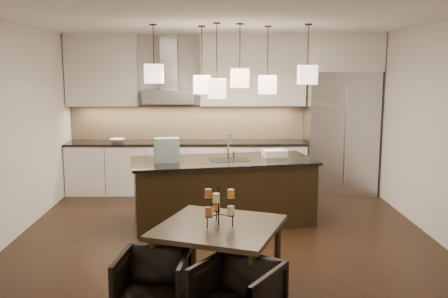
{
  "coord_description": "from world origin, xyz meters",
  "views": [
    {
      "loc": [
        -0.12,
        -6.36,
        2.22
      ],
      "look_at": [
        0.0,
        0.2,
        1.15
      ],
      "focal_mm": 40.0,
      "sensor_mm": 36.0,
      "label": 1
    }
  ],
  "objects_px": {
    "refrigerator": "(340,133)",
    "armchair_left": "(153,284)",
    "armchair_right": "(237,296)",
    "island_body": "(223,192)",
    "dining_table": "(219,258)"
  },
  "relations": [
    {
      "from": "refrigerator",
      "to": "armchair_left",
      "type": "distance_m",
      "value": 5.33
    },
    {
      "from": "refrigerator",
      "to": "armchair_right",
      "type": "relative_size",
      "value": 3.24
    },
    {
      "from": "armchair_left",
      "to": "armchair_right",
      "type": "distance_m",
      "value": 0.8
    },
    {
      "from": "refrigerator",
      "to": "armchair_right",
      "type": "height_order",
      "value": "refrigerator"
    },
    {
      "from": "armchair_left",
      "to": "armchair_right",
      "type": "height_order",
      "value": "armchair_right"
    },
    {
      "from": "refrigerator",
      "to": "armchair_right",
      "type": "distance_m",
      "value": 5.24
    },
    {
      "from": "island_body",
      "to": "armchair_right",
      "type": "bearing_deg",
      "value": -99.21
    },
    {
      "from": "dining_table",
      "to": "armchair_left",
      "type": "xyz_separation_m",
      "value": [
        -0.6,
        -0.5,
        -0.05
      ]
    },
    {
      "from": "refrigerator",
      "to": "island_body",
      "type": "height_order",
      "value": "refrigerator"
    },
    {
      "from": "refrigerator",
      "to": "armchair_left",
      "type": "bearing_deg",
      "value": -121.87
    },
    {
      "from": "island_body",
      "to": "armchair_left",
      "type": "distance_m",
      "value": 2.84
    },
    {
      "from": "refrigerator",
      "to": "island_body",
      "type": "distance_m",
      "value": 2.8
    },
    {
      "from": "armchair_right",
      "to": "refrigerator",
      "type": "bearing_deg",
      "value": 101.1
    },
    {
      "from": "refrigerator",
      "to": "dining_table",
      "type": "xyz_separation_m",
      "value": [
        -2.18,
        -3.98,
        -0.73
      ]
    },
    {
      "from": "dining_table",
      "to": "armchair_right",
      "type": "relative_size",
      "value": 1.71
    }
  ]
}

